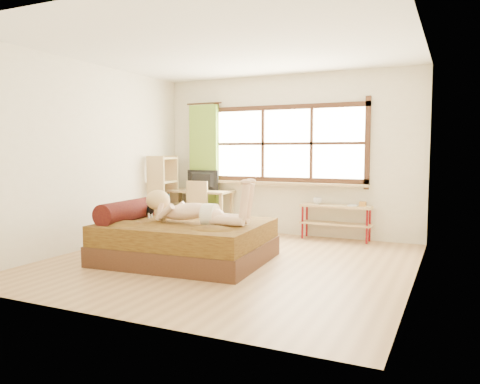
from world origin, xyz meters
The scene contains 18 objects.
floor centered at (0.00, 0.00, 0.00)m, with size 4.50×4.50×0.00m, color #9E754C.
ceiling centered at (0.00, 0.00, 2.70)m, with size 4.50×4.50×0.00m, color white.
wall_back centered at (0.00, 2.25, 1.35)m, with size 4.50×4.50×0.00m, color silver.
wall_front centered at (0.00, -2.25, 1.35)m, with size 4.50×4.50×0.00m, color silver.
wall_left centered at (-2.25, 0.00, 1.35)m, with size 4.50×4.50×0.00m, color silver.
wall_right centered at (2.25, 0.00, 1.35)m, with size 4.50×4.50×0.00m, color silver.
window centered at (0.00, 2.22, 1.51)m, with size 2.80×0.16×1.46m.
curtain centered at (-1.55, 2.13, 1.15)m, with size 0.55×0.10×2.20m, color #5E9528.
bed centered at (-0.58, -0.16, 0.28)m, with size 2.14×1.76×0.77m.
woman centered at (-0.38, -0.21, 0.82)m, with size 1.43×0.41×0.61m, color beige, non-canonical shape.
kitten centered at (-1.25, -0.06, 0.63)m, with size 0.31×0.12×0.24m, color black, non-canonical shape.
desk centered at (-1.54, 1.95, 0.63)m, with size 1.17×0.55×0.73m.
monitor centered at (-1.54, 2.00, 0.90)m, with size 0.62×0.08×0.36m, color black.
chair centered at (-1.44, 1.58, 0.51)m, with size 0.41×0.41×0.91m.
pipe_shelf centered at (0.90, 2.07, 0.41)m, with size 1.13×0.30×0.64m.
cup centered at (0.59, 2.07, 0.62)m, with size 0.14×0.14×0.11m, color gray.
book centered at (1.09, 2.07, 0.57)m, with size 0.15×0.21×0.02m, color gray.
bookshelf centered at (-2.08, 1.59, 0.68)m, with size 0.40×0.62×1.33m.
Camera 1 is at (2.64, -5.30, 1.42)m, focal length 35.00 mm.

